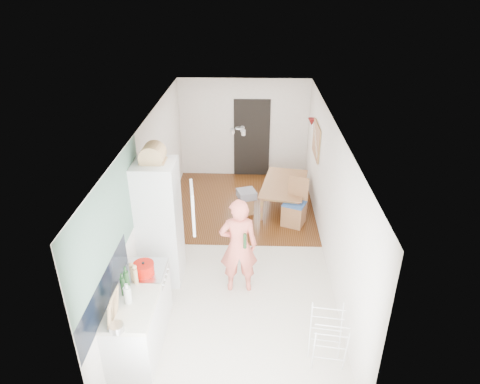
# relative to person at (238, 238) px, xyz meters

# --- Properties ---
(room_shell) EXTENTS (3.20, 7.00, 2.50)m
(room_shell) POSITION_rel_person_xyz_m (-0.03, 1.05, 0.26)
(room_shell) COLOR white
(room_shell) RESTS_ON ground
(floor) EXTENTS (3.20, 7.00, 0.01)m
(floor) POSITION_rel_person_xyz_m (-0.03, 1.05, -0.99)
(floor) COLOR beige
(floor) RESTS_ON ground
(wood_floor_overlay) EXTENTS (3.20, 3.30, 0.01)m
(wood_floor_overlay) POSITION_rel_person_xyz_m (-0.03, 2.90, -0.98)
(wood_floor_overlay) COLOR brown
(wood_floor_overlay) RESTS_ON room_shell
(sage_wall_panel) EXTENTS (0.02, 3.00, 1.30)m
(sage_wall_panel) POSITION_rel_person_xyz_m (-1.62, -0.95, 0.86)
(sage_wall_panel) COLOR slate
(sage_wall_panel) RESTS_ON room_shell
(tile_splashback) EXTENTS (0.02, 1.90, 0.50)m
(tile_splashback) POSITION_rel_person_xyz_m (-1.62, -1.50, 0.16)
(tile_splashback) COLOR black
(tile_splashback) RESTS_ON room_shell
(doorway_recess) EXTENTS (0.90, 0.04, 2.00)m
(doorway_recess) POSITION_rel_person_xyz_m (0.17, 4.53, 0.01)
(doorway_recess) COLOR black
(doorway_recess) RESTS_ON room_shell
(base_cabinet) EXTENTS (0.60, 0.90, 0.86)m
(base_cabinet) POSITION_rel_person_xyz_m (-1.33, -1.50, -0.56)
(base_cabinet) COLOR silver
(base_cabinet) RESTS_ON room_shell
(worktop) EXTENTS (0.62, 0.92, 0.06)m
(worktop) POSITION_rel_person_xyz_m (-1.33, -1.50, -0.10)
(worktop) COLOR beige
(worktop) RESTS_ON room_shell
(range_cooker) EXTENTS (0.60, 0.60, 0.88)m
(range_cooker) POSITION_rel_person_xyz_m (-1.33, -0.75, -0.55)
(range_cooker) COLOR silver
(range_cooker) RESTS_ON room_shell
(cooker_top) EXTENTS (0.60, 0.60, 0.04)m
(cooker_top) POSITION_rel_person_xyz_m (-1.33, -0.75, -0.09)
(cooker_top) COLOR silver
(cooker_top) RESTS_ON room_shell
(fridge_housing) EXTENTS (0.66, 0.66, 2.15)m
(fridge_housing) POSITION_rel_person_xyz_m (-1.30, 0.27, 0.08)
(fridge_housing) COLOR silver
(fridge_housing) RESTS_ON room_shell
(fridge_door) EXTENTS (0.14, 0.56, 0.70)m
(fridge_door) POSITION_rel_person_xyz_m (-0.69, -0.03, 0.56)
(fridge_door) COLOR silver
(fridge_door) RESTS_ON room_shell
(fridge_interior) EXTENTS (0.02, 0.52, 0.66)m
(fridge_interior) POSITION_rel_person_xyz_m (-0.99, 0.27, 0.56)
(fridge_interior) COLOR white
(fridge_interior) RESTS_ON room_shell
(pinboard) EXTENTS (0.03, 0.90, 0.70)m
(pinboard) POSITION_rel_person_xyz_m (1.55, 2.95, 0.56)
(pinboard) COLOR tan
(pinboard) RESTS_ON room_shell
(pinboard_frame) EXTENTS (0.00, 0.94, 0.74)m
(pinboard_frame) POSITION_rel_person_xyz_m (1.53, 2.95, 0.56)
(pinboard_frame) COLOR olive
(pinboard_frame) RESTS_ON room_shell
(wall_sconce) EXTENTS (0.18, 0.18, 0.16)m
(wall_sconce) POSITION_rel_person_xyz_m (1.51, 3.60, 0.76)
(wall_sconce) COLOR maroon
(wall_sconce) RESTS_ON room_shell
(person) EXTENTS (0.75, 0.52, 1.98)m
(person) POSITION_rel_person_xyz_m (0.00, 0.00, 0.00)
(person) COLOR #E36857
(person) RESTS_ON floor
(dining_table) EXTENTS (1.01, 1.51, 0.49)m
(dining_table) POSITION_rel_person_xyz_m (0.94, 2.86, -0.75)
(dining_table) COLOR olive
(dining_table) RESTS_ON floor
(dining_chair) EXTENTS (0.56, 0.56, 1.01)m
(dining_chair) POSITION_rel_person_xyz_m (1.08, 2.08, -0.48)
(dining_chair) COLOR olive
(dining_chair) RESTS_ON floor
(stool) EXTENTS (0.38, 0.38, 0.40)m
(stool) POSITION_rel_person_xyz_m (0.05, 2.51, -0.79)
(stool) COLOR olive
(stool) RESTS_ON floor
(grey_drape) EXTENTS (0.47, 0.47, 0.17)m
(grey_drape) POSITION_rel_person_xyz_m (0.08, 2.48, -0.51)
(grey_drape) COLOR slate
(grey_drape) RESTS_ON stool
(drying_rack) EXTENTS (0.48, 0.44, 0.84)m
(drying_rack) POSITION_rel_person_xyz_m (1.23, -1.52, -0.57)
(drying_rack) COLOR silver
(drying_rack) RESTS_ON floor
(bread_bin) EXTENTS (0.40, 0.38, 0.20)m
(bread_bin) POSITION_rel_person_xyz_m (-1.31, 0.31, 1.26)
(bread_bin) COLOR tan
(bread_bin) RESTS_ON fridge_housing
(red_casserole) EXTENTS (0.36, 0.36, 0.18)m
(red_casserole) POSITION_rel_person_xyz_m (-1.30, -0.85, 0.02)
(red_casserole) COLOR #C00F05
(red_casserole) RESTS_ON cooker_top
(steel_pan) EXTENTS (0.22, 0.22, 0.09)m
(steel_pan) POSITION_rel_person_xyz_m (-1.38, -1.93, -0.02)
(steel_pan) COLOR silver
(steel_pan) RESTS_ON worktop
(held_bottle) EXTENTS (0.05, 0.05, 0.25)m
(held_bottle) POSITION_rel_person_xyz_m (0.10, -0.17, 0.06)
(held_bottle) COLOR #1B3C1C
(held_bottle) RESTS_ON person
(bottle_a) EXTENTS (0.09, 0.09, 0.32)m
(bottle_a) POSITION_rel_person_xyz_m (-1.43, -1.22, 0.09)
(bottle_a) COLOR #1B3C1C
(bottle_a) RESTS_ON worktop
(bottle_b) EXTENTS (0.08, 0.08, 0.28)m
(bottle_b) POSITION_rel_person_xyz_m (-1.47, -1.29, 0.07)
(bottle_b) COLOR #1B3C1C
(bottle_b) RESTS_ON worktop
(bottle_c) EXTENTS (0.11, 0.11, 0.24)m
(bottle_c) POSITION_rel_person_xyz_m (-1.37, -1.44, 0.05)
(bottle_c) COLOR silver
(bottle_c) RESTS_ON worktop
(pepper_mill_front) EXTENTS (0.08, 0.08, 0.24)m
(pepper_mill_front) POSITION_rel_person_xyz_m (-1.36, -1.05, 0.05)
(pepper_mill_front) COLOR tan
(pepper_mill_front) RESTS_ON worktop
(pepper_mill_back) EXTENTS (0.06, 0.06, 0.22)m
(pepper_mill_back) POSITION_rel_person_xyz_m (-1.43, -0.97, 0.04)
(pepper_mill_back) COLOR tan
(pepper_mill_back) RESTS_ON worktop
(chopping_boards) EXTENTS (0.07, 0.29, 0.39)m
(chopping_boards) POSITION_rel_person_xyz_m (-1.45, -1.76, 0.13)
(chopping_boards) COLOR tan
(chopping_boards) RESTS_ON worktop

